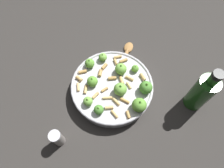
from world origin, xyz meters
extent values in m
plane|color=#2D2B28|center=(0.00, 0.00, 0.00)|extent=(2.40, 2.40, 0.00)
cylinder|color=#B7B7BC|center=(0.00, 0.00, 0.02)|extent=(0.28, 0.28, 0.05)
torus|color=#B7B7BC|center=(0.00, 0.00, 0.05)|extent=(0.29, 0.29, 0.01)
sphere|color=#609E38|center=(-0.05, 0.04, 0.07)|extent=(0.04, 0.04, 0.04)
cone|color=#609E38|center=(-0.05, 0.04, 0.09)|extent=(0.02, 0.02, 0.01)
sphere|color=#4C8933|center=(0.08, -0.08, 0.07)|extent=(0.04, 0.04, 0.04)
cone|color=#609E38|center=(0.08, -0.08, 0.09)|extent=(0.02, 0.02, 0.02)
sphere|color=#4C8933|center=(-0.09, -0.05, 0.07)|extent=(0.03, 0.03, 0.03)
cone|color=#75B247|center=(-0.09, -0.05, 0.08)|extent=(0.02, 0.02, 0.01)
sphere|color=#75B247|center=(-0.10, -0.01, 0.06)|extent=(0.03, 0.03, 0.03)
cone|color=#8CC64C|center=(-0.10, -0.01, 0.08)|extent=(0.02, 0.02, 0.01)
sphere|color=#75B247|center=(0.06, 0.03, 0.07)|extent=(0.04, 0.04, 0.04)
cone|color=#4C8933|center=(0.06, 0.03, 0.09)|extent=(0.02, 0.02, 0.02)
sphere|color=#609E38|center=(0.02, -0.12, 0.07)|extent=(0.05, 0.05, 0.05)
cone|color=#609E38|center=(0.02, -0.12, 0.10)|extent=(0.02, 0.02, 0.02)
sphere|color=#609E38|center=(-0.02, 0.11, 0.07)|extent=(0.03, 0.03, 0.03)
cone|color=#4C8933|center=(-0.02, 0.11, 0.08)|extent=(0.01, 0.01, 0.01)
sphere|color=#75B247|center=(0.01, -0.04, 0.07)|extent=(0.04, 0.04, 0.04)
cone|color=#4C8933|center=(0.01, -0.04, 0.09)|extent=(0.02, 0.02, 0.02)
sphere|color=#609E38|center=(0.10, 0.00, 0.06)|extent=(0.03, 0.03, 0.03)
cone|color=#75B247|center=(0.10, 0.00, 0.07)|extent=(0.01, 0.01, 0.01)
sphere|color=#75B247|center=(0.04, 0.11, 0.06)|extent=(0.03, 0.03, 0.03)
cone|color=#75B247|center=(0.04, 0.11, 0.08)|extent=(0.01, 0.01, 0.01)
cylinder|color=tan|center=(-0.04, -0.03, 0.05)|extent=(0.03, 0.03, 0.01)
cylinder|color=tan|center=(-0.03, -0.06, 0.05)|extent=(0.01, 0.03, 0.01)
cylinder|color=tan|center=(0.02, 0.08, 0.06)|extent=(0.03, 0.02, 0.01)
cylinder|color=tan|center=(0.11, -0.04, 0.06)|extent=(0.02, 0.03, 0.01)
cylinder|color=tan|center=(-0.02, -0.12, 0.05)|extent=(0.02, 0.03, 0.01)
cylinder|color=tan|center=(0.07, 0.07, 0.05)|extent=(0.02, 0.02, 0.01)
cylinder|color=tan|center=(0.05, -0.04, 0.05)|extent=(0.01, 0.03, 0.01)
cylinder|color=tan|center=(-0.06, -0.09, 0.05)|extent=(0.01, 0.03, 0.01)
cylinder|color=tan|center=(-0.05, 0.10, 0.05)|extent=(0.03, 0.02, 0.01)
cylinder|color=tan|center=(0.09, 0.08, 0.05)|extent=(0.03, 0.02, 0.01)
cylinder|color=tan|center=(0.07, -0.02, 0.05)|extent=(0.02, 0.03, 0.01)
cylinder|color=tan|center=(-0.10, 0.06, 0.05)|extent=(0.02, 0.03, 0.01)
cylinder|color=tan|center=(-0.08, 0.09, 0.06)|extent=(0.02, 0.03, 0.01)
cylinder|color=tan|center=(-0.03, 0.00, 0.05)|extent=(0.03, 0.01, 0.01)
cylinder|color=tan|center=(-0.08, 0.04, 0.05)|extent=(0.03, 0.03, 0.01)
cylinder|color=tan|center=(0.09, 0.06, 0.05)|extent=(0.03, 0.02, 0.01)
cylinder|color=tan|center=(-0.07, 0.00, 0.05)|extent=(0.03, 0.02, 0.01)
cylinder|color=tan|center=(0.04, -0.01, 0.05)|extent=(0.02, 0.03, 0.01)
cylinder|color=tan|center=(0.00, -0.07, 0.05)|extent=(0.02, 0.03, 0.01)
cylinder|color=tan|center=(-0.06, -0.06, 0.05)|extent=(0.03, 0.02, 0.01)
cylinder|color=tan|center=(-0.01, 0.06, 0.06)|extent=(0.03, 0.03, 0.01)
cylinder|color=tan|center=(0.02, 0.02, 0.06)|extent=(0.03, 0.02, 0.01)
cylinder|color=gray|center=(-0.24, -0.05, 0.03)|extent=(0.03, 0.03, 0.07)
cylinder|color=silver|center=(-0.24, -0.05, 0.08)|extent=(0.04, 0.04, 0.01)
cylinder|color=#1E4C19|center=(0.21, -0.21, 0.08)|extent=(0.07, 0.07, 0.15)
cylinder|color=#1E4C19|center=(0.21, -0.21, 0.17)|extent=(0.03, 0.03, 0.04)
cylinder|color=black|center=(0.21, -0.21, 0.20)|extent=(0.03, 0.03, 0.02)
cylinder|color=#9E703D|center=(0.09, 0.06, 0.01)|extent=(0.14, 0.11, 0.02)
ellipsoid|color=#9E703D|center=(0.17, 0.12, 0.01)|extent=(0.06, 0.06, 0.01)
camera|label=1|loc=(-0.18, -0.25, 0.68)|focal=32.31mm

